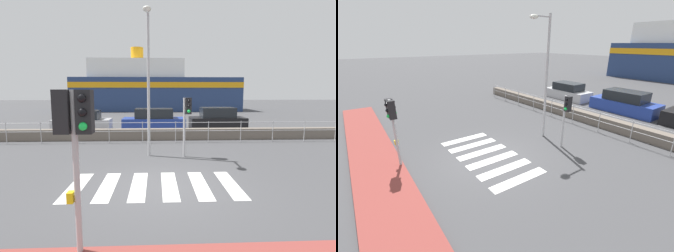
{
  "view_description": "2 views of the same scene",
  "coord_description": "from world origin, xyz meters",
  "views": [
    {
      "loc": [
        -0.17,
        -7.4,
        2.74
      ],
      "look_at": [
        0.27,
        2.0,
        1.5
      ],
      "focal_mm": 28.0,
      "sensor_mm": 36.0,
      "label": 1
    },
    {
      "loc": [
        7.43,
        -4.48,
        4.69
      ],
      "look_at": [
        -0.22,
        1.0,
        1.2
      ],
      "focal_mm": 24.0,
      "sensor_mm": 36.0,
      "label": 2
    }
  ],
  "objects": [
    {
      "name": "harbor_fence",
      "position": [
        0.0,
        6.56,
        0.75
      ],
      "size": [
        19.7,
        0.04,
        1.14
      ],
      "color": "#B2B2B5",
      "rests_on": "ground_plane"
    },
    {
      "name": "parked_car_black",
      "position": [
        4.34,
        11.52,
        0.68
      ],
      "size": [
        4.0,
        1.9,
        1.6
      ],
      "color": "black",
      "rests_on": "ground_plane"
    },
    {
      "name": "parked_car_blue",
      "position": [
        -0.31,
        11.52,
        0.65
      ],
      "size": [
        4.48,
        1.84,
        1.53
      ],
      "color": "#233D9E",
      "rests_on": "ground_plane"
    },
    {
      "name": "parked_car_silver",
      "position": [
        -5.43,
        11.52,
        0.6
      ],
      "size": [
        3.99,
        1.75,
        1.42
      ],
      "color": "#BCBCC1",
      "rests_on": "ground_plane"
    },
    {
      "name": "ground_plane",
      "position": [
        0.0,
        0.0,
        0.0
      ],
      "size": [
        160.0,
        160.0,
        0.0
      ],
      "primitive_type": "plane",
      "color": "#424244"
    },
    {
      "name": "traffic_light_far",
      "position": [
        1.12,
        3.38,
        1.83
      ],
      "size": [
        0.34,
        0.32,
        2.49
      ],
      "color": "#B2B2B5",
      "rests_on": "ground_plane"
    },
    {
      "name": "streetlamp",
      "position": [
        -0.47,
        3.39,
        3.7
      ],
      "size": [
        0.32,
        1.25,
        5.94
      ],
      "color": "#B2B2B5",
      "rests_on": "ground_plane"
    },
    {
      "name": "traffic_light_near",
      "position": [
        -1.44,
        -3.3,
        2.16
      ],
      "size": [
        0.58,
        0.41,
        2.77
      ],
      "color": "#B2B2B5",
      "rests_on": "ground_plane"
    },
    {
      "name": "ferry_boat",
      "position": [
        -0.57,
        31.63,
        3.08
      ],
      "size": [
        23.58,
        7.29,
        9.05
      ],
      "color": "navy",
      "rests_on": "ground_plane"
    },
    {
      "name": "crosswalk",
      "position": [
        -0.23,
        0.0,
        0.0
      ],
      "size": [
        4.95,
        2.4,
        0.01
      ],
      "color": "silver",
      "rests_on": "ground_plane"
    },
    {
      "name": "seawall",
      "position": [
        0.0,
        7.43,
        0.31
      ],
      "size": [
        21.85,
        0.55,
        0.63
      ],
      "color": "#6B6056",
      "rests_on": "ground_plane"
    }
  ]
}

